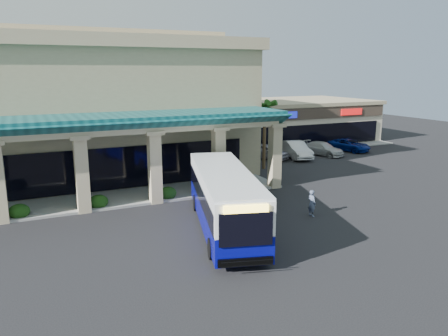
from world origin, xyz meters
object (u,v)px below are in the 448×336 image
pedestrian (312,203)px  car_red (322,149)px  car_white (295,150)px  car_gray (349,145)px  car_silver (267,151)px  transit_bus (224,200)px

pedestrian → car_red: pedestrian is taller
car_white → car_red: bearing=11.0°
pedestrian → car_white: size_ratio=0.32×
car_red → car_gray: (4.01, 0.69, -0.02)m
car_red → car_white: bearing=161.5°
car_silver → car_red: 6.12m
transit_bus → car_white: transit_bus is taller
car_silver → car_white: bearing=-39.9°
transit_bus → car_red: transit_bus is taller
pedestrian → car_red: size_ratio=0.35×
pedestrian → car_gray: size_ratio=0.34×
pedestrian → car_gray: (16.51, 15.93, -0.15)m
transit_bus → car_silver: (11.99, 15.61, -0.86)m
car_silver → pedestrian: bearing=-136.9°
pedestrian → car_red: 19.71m
car_red → car_gray: size_ratio=0.99×
car_white → car_gray: car_white is taller
car_silver → car_gray: (10.09, 0.01, -0.10)m
car_silver → car_red: size_ratio=0.96×
car_gray → car_white: bearing=168.1°
pedestrian → car_gray: pedestrian is taller
transit_bus → car_white: size_ratio=2.32×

